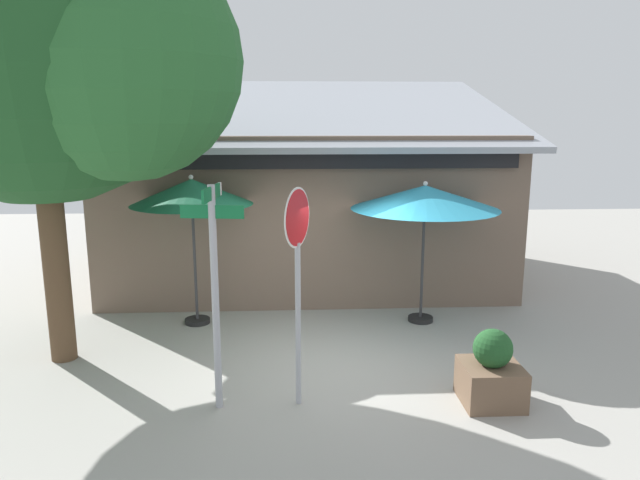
# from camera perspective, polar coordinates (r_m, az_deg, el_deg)

# --- Properties ---
(ground_plane) EXTENTS (28.00, 28.00, 0.10)m
(ground_plane) POSITION_cam_1_polar(r_m,az_deg,el_deg) (8.99, 0.71, -11.96)
(ground_plane) COLOR #9E9B93
(cafe_building) EXTENTS (8.63, 6.04, 4.49)m
(cafe_building) POSITION_cam_1_polar(r_m,az_deg,el_deg) (13.44, -1.35, 3.91)
(cafe_building) COLOR #705B4C
(cafe_building) RESTS_ON ground
(street_sign_post) EXTENTS (0.76, 0.82, 2.81)m
(street_sign_post) POSITION_cam_1_polar(r_m,az_deg,el_deg) (7.19, -10.20, -3.46)
(street_sign_post) COLOR #A8AAB2
(street_sign_post) RESTS_ON ground
(stop_sign) EXTENTS (0.31, 0.68, 2.77)m
(stop_sign) POSITION_cam_1_polar(r_m,az_deg,el_deg) (7.12, -2.19, -1.70)
(stop_sign) COLOR #A8AAB2
(stop_sign) RESTS_ON ground
(patio_umbrella_forest_green_left) EXTENTS (2.07, 2.07, 2.62)m
(patio_umbrella_forest_green_left) POSITION_cam_1_polar(r_m,az_deg,el_deg) (10.19, -12.35, 4.48)
(patio_umbrella_forest_green_left) COLOR black
(patio_umbrella_forest_green_left) RESTS_ON ground
(patio_umbrella_teal_center) EXTENTS (2.55, 2.55, 2.51)m
(patio_umbrella_teal_center) POSITION_cam_1_polar(r_m,az_deg,el_deg) (10.23, 10.14, 4.04)
(patio_umbrella_teal_center) COLOR black
(patio_umbrella_teal_center) RESTS_ON ground
(shade_tree) EXTENTS (5.24, 4.78, 7.15)m
(shade_tree) POSITION_cam_1_polar(r_m,az_deg,el_deg) (9.01, -24.64, 17.62)
(shade_tree) COLOR brown
(shade_tree) RESTS_ON ground
(sidewalk_planter) EXTENTS (0.74, 0.74, 0.98)m
(sidewalk_planter) POSITION_cam_1_polar(r_m,az_deg,el_deg) (7.93, 16.28, -12.28)
(sidewalk_planter) COLOR brown
(sidewalk_planter) RESTS_ON ground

